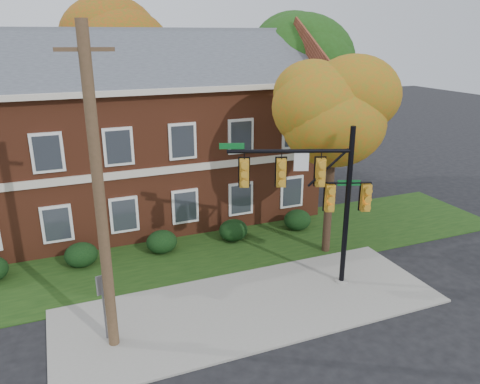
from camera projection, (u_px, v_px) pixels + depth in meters
name	position (u px, v px, depth m)	size (l,w,h in m)	color
ground	(264.00, 322.00, 16.24)	(120.00, 120.00, 0.00)	black
sidewalk	(252.00, 306.00, 17.10)	(14.00, 5.00, 0.08)	gray
grass_strip	(209.00, 251.00, 21.49)	(30.00, 6.00, 0.04)	#193811
apartment_building	(134.00, 125.00, 24.40)	(18.80, 8.80, 9.74)	brown
hedge_left	(81.00, 255.00, 19.98)	(1.40, 1.26, 1.05)	black
hedge_center	(162.00, 242.00, 21.23)	(1.40, 1.26, 1.05)	black
hedge_right	(233.00, 230.00, 22.48)	(1.40, 1.26, 1.05)	black
hedge_far_right	(297.00, 220.00, 23.73)	(1.40, 1.26, 1.05)	black
tree_near_right	(341.00, 106.00, 19.36)	(4.50, 4.25, 8.58)	black
tree_right_rear	(316.00, 58.00, 28.20)	(6.30, 5.95, 10.62)	black
tree_far_rear	(129.00, 44.00, 30.52)	(6.84, 6.46, 11.52)	black
traffic_signal	(318.00, 190.00, 17.45)	(5.39, 2.15, 6.36)	gray
utility_pole	(100.00, 198.00, 13.41)	(1.51, 0.49, 9.87)	#4C3A23
sign_post	(103.00, 297.00, 14.75)	(0.34, 0.12, 2.37)	slate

